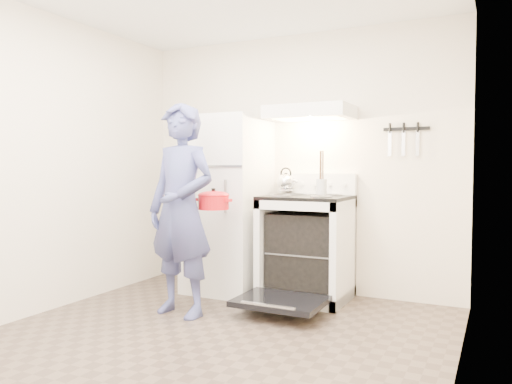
# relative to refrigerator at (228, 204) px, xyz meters

# --- Properties ---
(floor) EXTENTS (3.60, 3.60, 0.00)m
(floor) POSITION_rel_refrigerator_xyz_m (0.58, -1.45, -0.85)
(floor) COLOR #4E4035
(floor) RESTS_ON ground
(back_wall) EXTENTS (3.20, 0.02, 2.50)m
(back_wall) POSITION_rel_refrigerator_xyz_m (0.58, 0.35, 0.40)
(back_wall) COLOR beige
(back_wall) RESTS_ON ground
(refrigerator) EXTENTS (0.70, 0.70, 1.70)m
(refrigerator) POSITION_rel_refrigerator_xyz_m (0.00, 0.00, 0.00)
(refrigerator) COLOR white
(refrigerator) RESTS_ON floor
(stove_body) EXTENTS (0.76, 0.65, 0.92)m
(stove_body) POSITION_rel_refrigerator_xyz_m (0.81, 0.02, -0.39)
(stove_body) COLOR white
(stove_body) RESTS_ON floor
(cooktop) EXTENTS (0.76, 0.65, 0.03)m
(cooktop) POSITION_rel_refrigerator_xyz_m (0.81, 0.02, 0.09)
(cooktop) COLOR black
(cooktop) RESTS_ON stove_body
(backsplash) EXTENTS (0.76, 0.07, 0.20)m
(backsplash) POSITION_rel_refrigerator_xyz_m (0.81, 0.31, 0.20)
(backsplash) COLOR white
(backsplash) RESTS_ON cooktop
(oven_door) EXTENTS (0.70, 0.54, 0.04)m
(oven_door) POSITION_rel_refrigerator_xyz_m (0.81, -0.57, -0.72)
(oven_door) COLOR black
(oven_door) RESTS_ON floor
(oven_rack) EXTENTS (0.60, 0.52, 0.01)m
(oven_rack) POSITION_rel_refrigerator_xyz_m (0.81, 0.02, -0.41)
(oven_rack) COLOR gray
(oven_rack) RESTS_ON stove_body
(range_hood) EXTENTS (0.76, 0.50, 0.12)m
(range_hood) POSITION_rel_refrigerator_xyz_m (0.81, 0.10, 0.86)
(range_hood) COLOR white
(range_hood) RESTS_ON back_wall
(knife_strip) EXTENTS (0.40, 0.02, 0.03)m
(knife_strip) POSITION_rel_refrigerator_xyz_m (1.63, 0.33, 0.70)
(knife_strip) COLOR black
(knife_strip) RESTS_ON back_wall
(pizza_stone) EXTENTS (0.34, 0.34, 0.02)m
(pizza_stone) POSITION_rel_refrigerator_xyz_m (0.78, 0.12, -0.40)
(pizza_stone) COLOR #967457
(pizza_stone) RESTS_ON oven_rack
(tea_kettle) EXTENTS (0.21, 0.17, 0.26)m
(tea_kettle) POSITION_rel_refrigerator_xyz_m (0.53, 0.21, 0.23)
(tea_kettle) COLOR silver
(tea_kettle) RESTS_ON cooktop
(utensil_jar) EXTENTS (0.11, 0.11, 0.13)m
(utensil_jar) POSITION_rel_refrigerator_xyz_m (1.04, -0.24, 0.20)
(utensil_jar) COLOR silver
(utensil_jar) RESTS_ON cooktop
(person) EXTENTS (0.67, 0.48, 1.73)m
(person) POSITION_rel_refrigerator_xyz_m (0.06, -0.87, 0.01)
(person) COLOR #36436F
(person) RESTS_ON floor
(dutch_oven) EXTENTS (0.33, 0.26, 0.22)m
(dutch_oven) POSITION_rel_refrigerator_xyz_m (0.24, -0.67, 0.07)
(dutch_oven) COLOR red
(dutch_oven) RESTS_ON person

